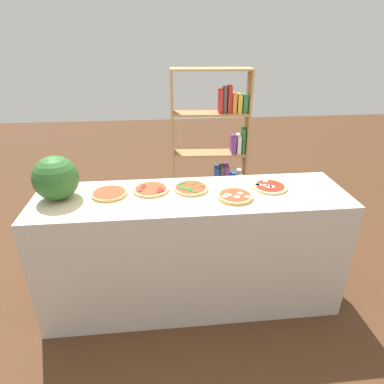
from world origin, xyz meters
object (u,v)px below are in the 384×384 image
object	(u,v)px
watermelon	(56,178)
pizza_spinach_2	(191,188)
pizza_mozzarella_4	(269,187)
bookshelf	(219,160)
pizza_plain_0	(109,193)
pizza_pepperoni_1	(151,189)
pizza_mozzarella_3	(235,196)

from	to	relation	value
watermelon	pizza_spinach_2	bearing A→B (deg)	2.55
pizza_mozzarella_4	bookshelf	distance (m)	1.09
pizza_plain_0	pizza_pepperoni_1	bearing A→B (deg)	8.31
pizza_spinach_2	watermelon	xyz separation A→B (m)	(-0.87, -0.04, 0.13)
watermelon	bookshelf	world-z (taller)	bookshelf
pizza_spinach_2	bookshelf	bearing A→B (deg)	69.52
pizza_plain_0	pizza_mozzarella_4	world-z (taller)	pizza_mozzarella_4
pizza_spinach_2	pizza_mozzarella_4	distance (m)	0.55
pizza_plain_0	pizza_spinach_2	xyz separation A→B (m)	(0.55, 0.03, 0.00)
pizza_pepperoni_1	watermelon	xyz separation A→B (m)	(-0.60, -0.05, 0.13)
pizza_spinach_2	watermelon	distance (m)	0.88
pizza_mozzarella_4	bookshelf	bearing A→B (deg)	98.70
pizza_plain_0	pizza_pepperoni_1	world-z (taller)	same
watermelon	bookshelf	bearing A→B (deg)	40.49
pizza_spinach_2	pizza_mozzarella_3	xyz separation A→B (m)	(0.28, -0.16, 0.00)
pizza_spinach_2	pizza_pepperoni_1	bearing A→B (deg)	177.14
pizza_pepperoni_1	watermelon	world-z (taller)	watermelon
pizza_mozzarella_4	pizza_plain_0	bearing A→B (deg)	179.92
pizza_plain_0	pizza_pepperoni_1	distance (m)	0.28
bookshelf	watermelon	bearing A→B (deg)	-139.51
pizza_mozzarella_3	pizza_mozzarella_4	size ratio (longest dim) A/B	0.97
pizza_pepperoni_1	pizza_mozzarella_4	world-z (taller)	pizza_mozzarella_4
pizza_mozzarella_3	pizza_pepperoni_1	bearing A→B (deg)	162.91
pizza_mozzarella_4	pizza_pepperoni_1	bearing A→B (deg)	177.10
pizza_spinach_2	bookshelf	distance (m)	1.12
bookshelf	pizza_pepperoni_1	bearing A→B (deg)	-122.91
bookshelf	pizza_plain_0	bearing A→B (deg)	-131.41
pizza_mozzarella_3	bookshelf	xyz separation A→B (m)	(0.11, 1.19, -0.18)
pizza_mozzarella_4	bookshelf	xyz separation A→B (m)	(-0.16, 1.07, -0.18)
watermelon	pizza_mozzarella_3	bearing A→B (deg)	-5.81
pizza_mozzarella_4	bookshelf	size ratio (longest dim) A/B	0.15
pizza_plain_0	bookshelf	xyz separation A→B (m)	(0.94, 1.06, -0.18)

